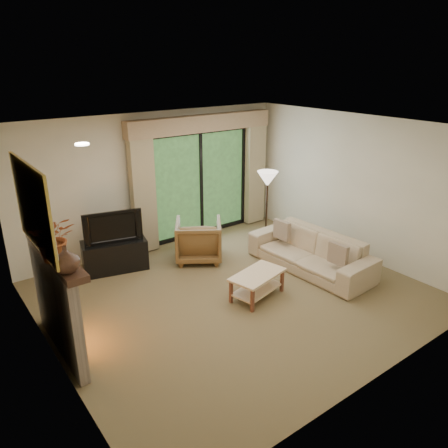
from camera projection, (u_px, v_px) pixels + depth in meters
floor at (235, 294)px, 6.90m from camera, size 5.50×5.50×0.00m
ceiling at (237, 128)px, 5.97m from camera, size 5.50×5.50×0.00m
wall_back at (155, 181)px, 8.31m from camera, size 5.00×0.00×5.00m
wall_front at (383, 283)px, 4.56m from camera, size 5.00×0.00×5.00m
wall_left at (44, 267)px, 4.91m from camera, size 0.00×5.00×5.00m
wall_right at (355, 187)px, 7.97m from camera, size 0.00×5.00×5.00m
fireplace at (57, 303)px, 5.34m from camera, size 0.24×1.70×1.37m
mirror at (33, 207)px, 4.84m from camera, size 0.07×1.45×1.02m
sliding_door at (201, 184)px, 8.90m from camera, size 2.26×0.10×2.16m
curtain_left at (143, 191)px, 8.03m from camera, size 0.45×0.18×2.35m
curtain_right at (255, 170)px, 9.54m from camera, size 0.45×0.18×2.35m
cornice at (202, 123)px, 8.40m from camera, size 3.20×0.24×0.32m
media_console at (115, 255)px, 7.62m from camera, size 1.17×0.73×0.54m
tv at (112, 226)px, 7.43m from camera, size 0.99×0.36×0.57m
armchair at (199, 240)px, 7.99m from camera, size 1.14×1.14×0.76m
sofa at (310, 252)px, 7.62m from camera, size 1.00×2.31×0.66m
pillow_near at (338, 254)px, 7.01m from camera, size 0.11×0.35×0.35m
pillow_far at (282, 230)px, 7.99m from camera, size 0.11×0.36×0.35m
coffee_table at (257, 285)px, 6.76m from camera, size 0.99×0.69×0.40m
floor_lamp at (266, 209)px, 8.49m from camera, size 0.46×0.46×1.50m
vase at (66, 259)px, 4.59m from camera, size 0.32×0.32×0.30m
branches at (54, 238)px, 4.82m from camera, size 0.59×0.56×0.54m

